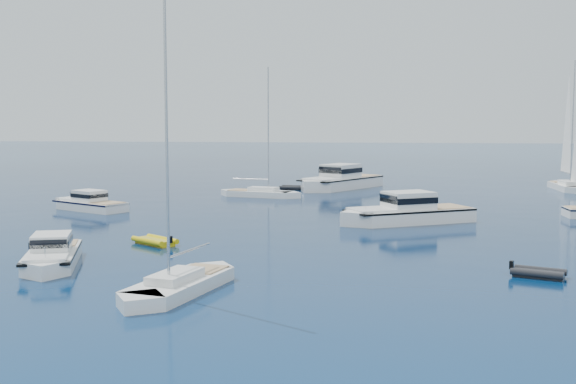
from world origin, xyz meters
name	(u,v)px	position (x,y,z in m)	size (l,w,h in m)	color
ground	(256,291)	(0.00, 0.00, 0.00)	(400.00, 400.00, 0.00)	navy
motor_cruiser_near	(52,266)	(-12.33, 4.53, 0.00)	(2.68, 8.77, 2.30)	white
motor_cruiser_centre	(406,223)	(8.11, 23.92, 0.00)	(3.66, 11.96, 3.14)	silver
motor_cruiser_far_l	(88,210)	(-19.76, 28.64, 0.00)	(2.68, 8.77, 2.30)	white
motor_cruiser_distant	(339,189)	(1.59, 50.87, 0.00)	(4.21, 13.77, 3.61)	silver
sailboat_fore	(180,292)	(-3.59, -0.68, 0.00)	(2.55, 9.79, 14.39)	silver
sailboat_centre	(260,197)	(-6.19, 41.31, 0.00)	(2.45, 9.43, 13.87)	white
sailboat_sails_r	(567,190)	(27.49, 52.54, 0.00)	(2.67, 10.26, 15.08)	silver
tender_yellow	(155,244)	(-8.63, 12.01, 0.00)	(1.88, 3.37, 0.95)	gold
tender_grey_near	(538,277)	(14.19, 4.63, 0.00)	(1.62, 2.80, 0.95)	black
tender_grey_far	(295,190)	(-3.37, 49.06, 0.00)	(1.94, 3.52, 0.95)	black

